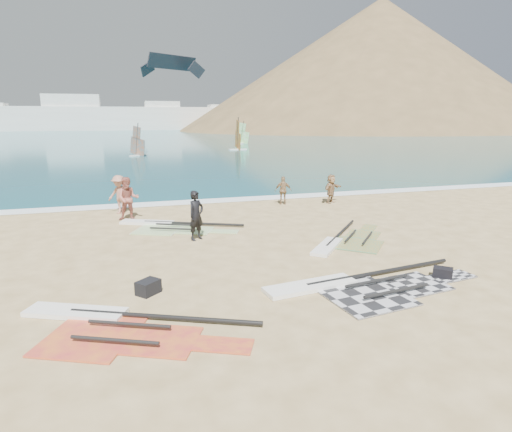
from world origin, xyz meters
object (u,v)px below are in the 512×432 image
object	(u,v)px
rig_red	(111,325)
gear_bag_near	(148,287)
beachgoer_right	(331,189)
rig_green	(167,226)
gear_bag_far	(443,273)
beachgoer_left	(128,199)
beachgoer_mid	(119,195)
beachgoer_back	(283,190)
person_wetsuit	(196,215)
rig_orange	(346,241)
rig_grey	(360,286)

from	to	relation	value
rig_red	gear_bag_near	size ratio (longest dim) A/B	9.12
rig_red	beachgoer_right	xyz separation A→B (m)	(11.30, 11.73, 0.75)
rig_green	gear_bag_far	xyz separation A→B (m)	(7.27, -8.43, 0.11)
beachgoer_left	beachgoer_right	distance (m)	10.84
beachgoer_mid	beachgoer_back	world-z (taller)	beachgoer_mid
gear_bag_far	person_wetsuit	size ratio (longest dim) A/B	0.28
person_wetsuit	beachgoer_back	bearing A→B (deg)	9.48
rig_red	beachgoer_back	bearing A→B (deg)	79.30
beachgoer_left	beachgoer_back	size ratio (longest dim) A/B	1.30
rig_orange	person_wetsuit	size ratio (longest dim) A/B	2.34
gear_bag_near	beachgoer_back	distance (m)	12.90
rig_red	gear_bag_near	xyz separation A→B (m)	(0.91, 1.72, 0.14)
beachgoer_mid	rig_orange	bearing A→B (deg)	-4.87
rig_green	gear_bag_far	bearing A→B (deg)	-24.48
beachgoer_mid	rig_green	bearing A→B (deg)	-22.15
rig_grey	person_wetsuit	bearing A→B (deg)	113.22
gear_bag_far	beachgoer_mid	xyz separation A→B (m)	(-9.24, 11.86, 0.79)
gear_bag_near	rig_orange	bearing A→B (deg)	20.65
rig_orange	gear_bag_far	world-z (taller)	gear_bag_far
gear_bag_far	beachgoer_left	xyz separation A→B (m)	(-8.83, 10.37, 0.84)
rig_orange	gear_bag_near	bearing A→B (deg)	152.29
gear_bag_far	beachgoer_right	bearing A→B (deg)	80.18
gear_bag_near	beachgoer_left	world-z (taller)	beachgoer_left
gear_bag_far	person_wetsuit	bearing A→B (deg)	135.72
rig_grey	gear_bag_far	xyz separation A→B (m)	(2.70, -0.07, 0.11)
rig_green	beachgoer_mid	world-z (taller)	beachgoer_mid
person_wetsuit	beachgoer_right	xyz separation A→B (m)	(8.30, 5.16, -0.17)
rig_grey	gear_bag_near	world-z (taller)	gear_bag_near
person_wetsuit	beachgoer_back	size ratio (longest dim) A/B	1.25
rig_grey	rig_green	xyz separation A→B (m)	(-4.57, 8.36, -0.00)
rig_grey	rig_red	distance (m)	6.65
rig_green	beachgoer_left	xyz separation A→B (m)	(-1.56, 1.94, 0.95)
rig_grey	beachgoer_mid	xyz separation A→B (m)	(-6.54, 11.79, 0.90)
rig_orange	gear_bag_near	xyz separation A→B (m)	(-7.48, -2.82, 0.14)
rig_grey	rig_red	xyz separation A→B (m)	(-6.63, -0.45, -0.00)
rig_grey	rig_orange	distance (m)	4.45
beachgoer_left	beachgoer_right	world-z (taller)	beachgoer_left
beachgoer_right	rig_grey	bearing A→B (deg)	-144.22
rig_red	beachgoer_left	distance (m)	10.81
gear_bag_near	beachgoer_mid	distance (m)	10.58
rig_green	beachgoer_right	world-z (taller)	beachgoer_right
person_wetsuit	beachgoer_mid	bearing A→B (deg)	82.10
gear_bag_near	person_wetsuit	world-z (taller)	person_wetsuit
gear_bag_near	beachgoer_back	bearing A→B (deg)	53.35
rig_green	beachgoer_back	world-z (taller)	beachgoer_back
beachgoer_left	beachgoer_mid	size ratio (longest dim) A/B	1.05
gear_bag_near	beachgoer_mid	bearing A→B (deg)	94.41
rig_green	beachgoer_back	bearing A→B (deg)	51.17
beachgoer_left	beachgoer_mid	bearing A→B (deg)	110.47
rig_orange	person_wetsuit	xyz separation A→B (m)	(-5.39, 2.02, 0.92)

